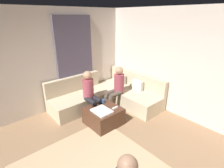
{
  "coord_description": "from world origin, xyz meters",
  "views": [
    {
      "loc": [
        1.44,
        -1.06,
        2.5
      ],
      "look_at": [
        -1.63,
        1.63,
        0.85
      ],
      "focal_mm": 27.55,
      "sensor_mm": 36.0,
      "label": 1
    }
  ],
  "objects": [
    {
      "name": "wall_back",
      "position": [
        0.0,
        2.94,
        1.35
      ],
      "size": [
        6.0,
        0.12,
        2.7
      ],
      "primitive_type": "cube",
      "color": "beige",
      "rests_on": "ground_plane"
    },
    {
      "name": "person_on_couch_side",
      "position": [
        -1.93,
        1.16,
        0.66
      ],
      "size": [
        0.6,
        0.3,
        1.2
      ],
      "rotation": [
        0.0,
        0.0,
        -1.57
      ],
      "color": "black",
      "rests_on": "ground_plane"
    },
    {
      "name": "coffee_mug",
      "position": [
        -1.62,
        1.33,
        0.47
      ],
      "size": [
        0.08,
        0.08,
        0.1
      ],
      "primitive_type": "cylinder",
      "color": "#334C72",
      "rests_on": "ottoman"
    },
    {
      "name": "wall_left",
      "position": [
        -2.94,
        0.0,
        1.35
      ],
      "size": [
        0.12,
        6.0,
        2.7
      ],
      "primitive_type": "cube",
      "color": "beige",
      "rests_on": "ground_plane"
    },
    {
      "name": "ottoman",
      "position": [
        -1.4,
        1.15,
        0.21
      ],
      "size": [
        0.76,
        0.76,
        0.42
      ],
      "primitive_type": "cube",
      "color": "#4C2D1E",
      "rests_on": "ground_plane"
    },
    {
      "name": "person_on_couch_back",
      "position": [
        -1.79,
        1.93,
        0.66
      ],
      "size": [
        0.3,
        0.6,
        1.2
      ],
      "rotation": [
        0.0,
        0.0,
        3.14
      ],
      "color": "brown",
      "rests_on": "ground_plane"
    },
    {
      "name": "sectional_couch",
      "position": [
        -2.08,
        1.88,
        0.28
      ],
      "size": [
        2.1,
        2.55,
        0.87
      ],
      "color": "#C6B593",
      "rests_on": "ground_plane"
    },
    {
      "name": "curtain_panel",
      "position": [
        -2.84,
        1.3,
        1.25
      ],
      "size": [
        0.06,
        1.1,
        2.5
      ],
      "primitive_type": "cube",
      "color": "#595166",
      "rests_on": "ground_plane"
    },
    {
      "name": "folded_blanket",
      "position": [
        -1.3,
        1.03,
        0.44
      ],
      "size": [
        0.44,
        0.36,
        0.04
      ],
      "primitive_type": "cube",
      "color": "white",
      "rests_on": "ottoman"
    },
    {
      "name": "game_remote",
      "position": [
        -1.22,
        1.37,
        0.43
      ],
      "size": [
        0.05,
        0.15,
        0.02
      ],
      "primitive_type": "cube",
      "color": "white",
      "rests_on": "ottoman"
    }
  ]
}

